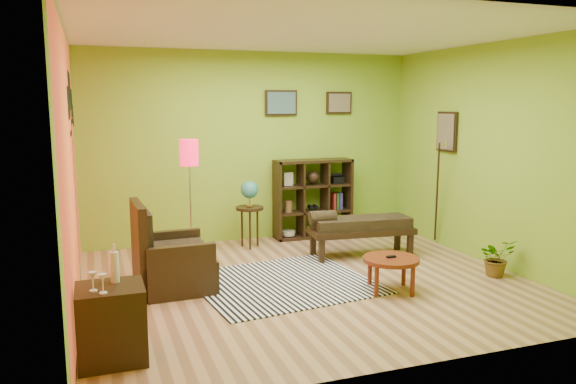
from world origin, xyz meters
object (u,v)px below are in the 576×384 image
object	(u,v)px
coffee_table	(391,262)
floor_lamp	(189,164)
bench	(359,226)
armchair	(169,263)
cube_shelf	(314,198)
globe_table	(250,197)
potted_plant	(496,261)
side_cabinet	(111,323)

from	to	relation	value
coffee_table	floor_lamp	xyz separation A→B (m)	(-1.89, 1.73, 0.97)
coffee_table	bench	size ratio (longest dim) A/B	0.43
armchair	floor_lamp	bearing A→B (deg)	65.04
coffee_table	cube_shelf	bearing A→B (deg)	86.64
cube_shelf	bench	world-z (taller)	cube_shelf
floor_lamp	coffee_table	bearing A→B (deg)	-42.47
floor_lamp	globe_table	size ratio (longest dim) A/B	1.67
armchair	potted_plant	size ratio (longest dim) A/B	2.19
side_cabinet	bench	world-z (taller)	side_cabinet
globe_table	bench	size ratio (longest dim) A/B	0.66
cube_shelf	bench	xyz separation A→B (m)	(0.15, -1.24, -0.18)
armchair	cube_shelf	distance (m)	3.03
floor_lamp	globe_table	world-z (taller)	floor_lamp
potted_plant	bench	bearing A→B (deg)	131.02
floor_lamp	globe_table	distance (m)	1.26
cube_shelf	bench	distance (m)	1.26
potted_plant	armchair	bearing A→B (deg)	167.86
potted_plant	cube_shelf	bearing A→B (deg)	116.94
floor_lamp	cube_shelf	xyz separation A→B (m)	(2.04, 0.90, -0.70)
coffee_table	side_cabinet	size ratio (longest dim) A/B	0.66
coffee_table	side_cabinet	xyz separation A→B (m)	(-2.96, -0.74, -0.01)
potted_plant	side_cabinet	bearing A→B (deg)	-169.73
globe_table	cube_shelf	world-z (taller)	cube_shelf
armchair	potted_plant	xyz separation A→B (m)	(3.76, -0.81, -0.12)
globe_table	potted_plant	bearing A→B (deg)	-43.35
globe_table	cube_shelf	distance (m)	1.15
floor_lamp	globe_table	xyz separation A→B (m)	(0.94, 0.61, -0.57)
coffee_table	potted_plant	xyz separation A→B (m)	(1.46, 0.06, -0.15)
bench	floor_lamp	bearing A→B (deg)	171.26
cube_shelf	floor_lamp	bearing A→B (deg)	-156.13
armchair	bench	xyz separation A→B (m)	(2.59, 0.53, 0.11)
coffee_table	bench	bearing A→B (deg)	77.73
armchair	side_cabinet	bearing A→B (deg)	-112.51
armchair	globe_table	bearing A→B (deg)	47.67
armchair	floor_lamp	size ratio (longest dim) A/B	0.62
cube_shelf	potted_plant	world-z (taller)	cube_shelf
armchair	globe_table	xyz separation A→B (m)	(1.34, 1.47, 0.43)
coffee_table	potted_plant	distance (m)	1.47
globe_table	bench	xyz separation A→B (m)	(1.25, -0.94, -0.31)
cube_shelf	globe_table	bearing A→B (deg)	-164.95
coffee_table	cube_shelf	xyz separation A→B (m)	(0.15, 2.63, 0.27)
armchair	side_cabinet	size ratio (longest dim) A/B	1.07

